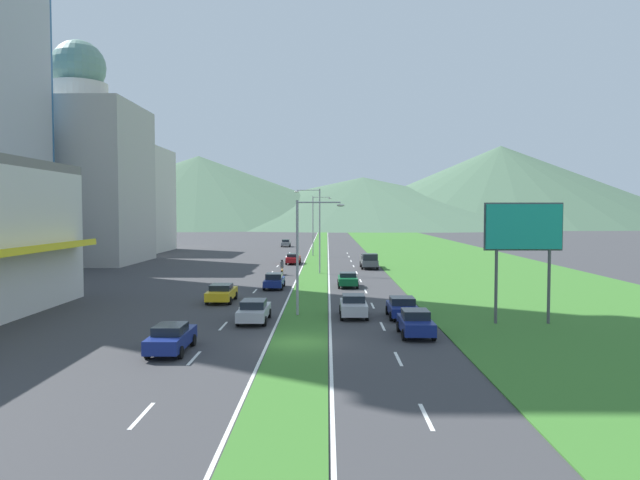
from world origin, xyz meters
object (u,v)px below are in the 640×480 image
car_4 (274,281)px  pickup_truck_0 (369,261)px  street_lamp_far (315,222)px  street_lamp_mid (317,225)px  car_7 (254,311)px  billboard_roadside (524,233)px  car_0 (354,306)px  motorcycle_rider (282,269)px  car_6 (171,338)px  car_2 (286,243)px  car_8 (222,293)px  car_9 (348,279)px  car_1 (293,259)px  car_3 (416,323)px  car_5 (402,307)px  street_lamp_near (304,248)px

car_4 → pickup_truck_0: bearing=-27.8°
street_lamp_far → car_4: (-3.03, -41.26, -4.90)m
street_lamp_mid → car_7: size_ratio=2.09×
billboard_roadside → car_4: billboard_roadside is taller
car_0 → car_4: 16.68m
billboard_roadside → motorcycle_rider: 35.07m
car_6 → car_2: bearing=0.3°
car_8 → motorcycle_rider: (3.35, 20.42, -0.01)m
street_lamp_far → car_9: street_lamp_far is taller
car_2 → motorcycle_rider: size_ratio=2.04×
car_0 → car_1: bearing=-171.0°
pickup_truck_0 → car_9: bearing=-10.4°
street_lamp_mid → street_lamp_far: street_lamp_mid is taller
street_lamp_mid → motorcycle_rider: 6.52m
car_7 → car_1: bearing=-0.2°
car_6 → pickup_truck_0: pickup_truck_0 is taller
car_2 → car_8: car_2 is taller
car_1 → car_3: 48.90m
car_0 → car_7: car_0 is taller
car_1 → pickup_truck_0: size_ratio=0.88×
car_2 → car_9: car_2 is taller
billboard_roadside → car_5: size_ratio=1.93×
street_lamp_far → billboard_roadside: bearing=-76.0°
car_1 → car_8: size_ratio=1.02×
car_0 → motorcycle_rider: motorcycle_rider is taller
street_lamp_near → car_4: size_ratio=1.78×
car_0 → car_6: size_ratio=0.89×
car_2 → car_3: size_ratio=1.02×
car_4 → motorcycle_rider: 11.99m
street_lamp_mid → car_2: street_lamp_mid is taller
billboard_roadside → car_6: bearing=-159.4°
car_8 → car_9: (10.56, 9.67, -0.03)m
car_3 → car_7: bearing=-113.3°
street_lamp_near → car_5: (6.85, -0.71, -4.06)m
car_1 → car_8: bearing=173.8°
street_lamp_near → car_8: street_lamp_near is taller
street_lamp_near → car_8: size_ratio=1.74×
car_0 → car_2: bearing=-172.7°
car_1 → street_lamp_near: bearing=-175.7°
car_5 → motorcycle_rider: motorcycle_rider is taller
car_4 → motorcycle_rider: bearing=0.8°
car_6 → pickup_truck_0: bearing=-16.6°
car_0 → car_9: bearing=179.4°
car_8 → street_lamp_near: bearing=-132.2°
car_7 → car_9: (6.87, 18.29, -0.03)m
billboard_roadside → car_9: (-10.67, 18.96, -5.24)m
street_lamp_far → billboard_roadside: 60.78m
car_8 → pickup_truck_0: pickup_truck_0 is taller
car_2 → car_5: size_ratio=0.99×
car_4 → pickup_truck_0: (10.44, 19.79, 0.24)m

